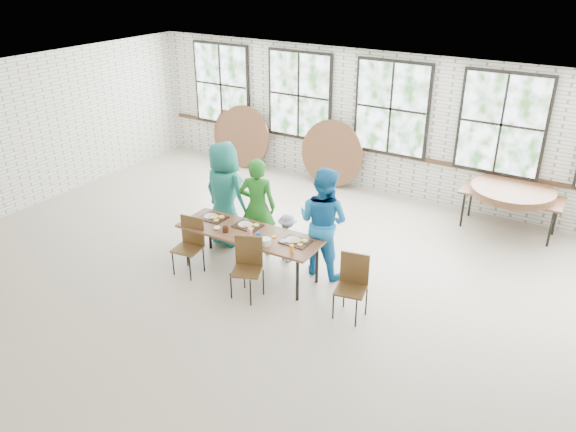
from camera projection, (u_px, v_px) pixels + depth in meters
name	position (u px, v px, depth m)	size (l,w,h in m)	color
room	(391.00, 111.00, 11.54)	(12.00, 12.00, 12.00)	#B8A892
dining_table	(249.00, 235.00, 8.98)	(2.42, 0.87, 0.74)	brown
chair_near_left	(190.00, 240.00, 9.08)	(0.47, 0.46, 0.95)	#50361A
chair_near_right	(248.00, 262.00, 8.46)	(0.55, 0.54, 0.95)	#50361A
chair_spare	(353.00, 280.00, 7.99)	(0.49, 0.48, 0.95)	#50361A
adult_teal	(225.00, 194.00, 9.84)	(0.93, 0.60, 1.89)	#1C6A67
adult_green	(258.00, 207.00, 9.54)	(0.63, 0.41, 1.73)	#1C641A
toddler	(287.00, 238.00, 9.44)	(0.56, 0.32, 0.86)	#1A1646
adult_blue	(323.00, 222.00, 8.92)	(0.88, 0.69, 1.82)	#186CAE
storage_table	(511.00, 197.00, 10.37)	(1.81, 0.78, 0.74)	brown
tabletop_clutter	(254.00, 233.00, 8.88)	(2.06, 0.63, 0.11)	black
round_tops_stacked	(513.00, 191.00, 10.32)	(1.50, 1.50, 0.13)	brown
round_tops_leaning	(269.00, 142.00, 13.23)	(4.12, 0.44, 1.49)	brown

